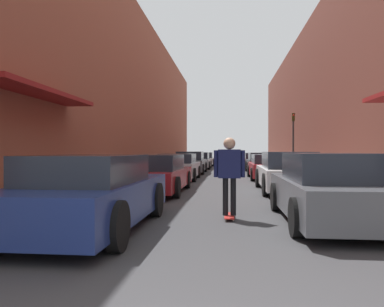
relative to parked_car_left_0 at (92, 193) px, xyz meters
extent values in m
plane|color=#38383A|center=(2.24, 13.15, -0.65)|extent=(100.41, 100.41, 0.00)
cube|color=gray|center=(-1.93, 17.72, -0.59)|extent=(1.80, 45.64, 0.12)
cube|color=gray|center=(6.40, 17.72, -0.59)|extent=(1.80, 45.64, 0.12)
cube|color=brown|center=(-4.83, 17.72, 4.34)|extent=(4.00, 45.64, 9.99)
cube|color=maroon|center=(-2.43, 2.89, 2.25)|extent=(1.00, 4.80, 0.12)
cube|color=brown|center=(9.30, 17.72, 4.09)|extent=(4.00, 45.64, 9.49)
cube|color=navy|center=(0.00, 0.05, -0.12)|extent=(1.83, 4.58, 0.66)
cube|color=#232833|center=(0.00, -0.17, 0.44)|extent=(1.59, 2.39, 0.47)
cylinder|color=black|center=(-0.87, 1.47, -0.29)|extent=(0.18, 0.72, 0.72)
cylinder|color=black|center=(0.87, 1.47, -0.29)|extent=(0.18, 0.72, 0.72)
cylinder|color=black|center=(0.87, -1.36, -0.29)|extent=(0.18, 0.72, 0.72)
cube|color=maroon|center=(-0.05, 6.02, -0.18)|extent=(1.98, 4.82, 0.60)
cube|color=#232833|center=(-0.05, 5.78, 0.37)|extent=(1.71, 2.52, 0.50)
cylinder|color=black|center=(-0.98, 7.51, -0.33)|extent=(0.18, 0.65, 0.65)
cylinder|color=black|center=(0.88, 7.51, -0.33)|extent=(0.18, 0.65, 0.65)
cylinder|color=black|center=(-0.98, 4.54, -0.33)|extent=(0.18, 0.65, 0.65)
cylinder|color=black|center=(0.88, 4.54, -0.33)|extent=(0.18, 0.65, 0.65)
cube|color=#B7B7BC|center=(-0.03, 11.63, -0.16)|extent=(1.84, 4.07, 0.65)
cube|color=#232833|center=(-0.03, 11.43, 0.39)|extent=(1.60, 2.13, 0.44)
cylinder|color=black|center=(-0.90, 12.88, -0.34)|extent=(0.18, 0.62, 0.62)
cylinder|color=black|center=(0.85, 12.88, -0.34)|extent=(0.18, 0.62, 0.62)
cylinder|color=black|center=(-0.90, 10.37, -0.34)|extent=(0.18, 0.62, 0.62)
cylinder|color=black|center=(0.85, 10.37, -0.34)|extent=(0.18, 0.62, 0.62)
cube|color=#515459|center=(0.05, 16.88, -0.15)|extent=(1.75, 4.71, 0.67)
cube|color=#232833|center=(0.05, 16.64, 0.44)|extent=(1.53, 2.45, 0.51)
cylinder|color=black|center=(-0.79, 18.34, -0.34)|extent=(0.18, 0.62, 0.62)
cylinder|color=black|center=(0.89, 18.34, -0.34)|extent=(0.18, 0.62, 0.62)
cylinder|color=black|center=(-0.79, 15.42, -0.34)|extent=(0.18, 0.62, 0.62)
cylinder|color=black|center=(0.89, 15.42, -0.34)|extent=(0.18, 0.62, 0.62)
cube|color=#B7B7BC|center=(0.06, 22.64, -0.19)|extent=(1.85, 4.17, 0.58)
cube|color=#232833|center=(0.06, 22.43, 0.36)|extent=(1.62, 2.17, 0.53)
cylinder|color=black|center=(-0.84, 23.93, -0.35)|extent=(0.18, 0.61, 0.61)
cylinder|color=black|center=(0.95, 23.93, -0.35)|extent=(0.18, 0.61, 0.61)
cylinder|color=black|center=(-0.84, 21.35, -0.35)|extent=(0.18, 0.61, 0.61)
cylinder|color=black|center=(0.95, 21.35, -0.35)|extent=(0.18, 0.61, 0.61)
cube|color=silver|center=(0.05, 28.56, -0.19)|extent=(1.99, 4.63, 0.55)
cube|color=#232833|center=(0.05, 28.33, 0.34)|extent=(1.73, 2.42, 0.51)
cylinder|color=black|center=(-0.90, 29.99, -0.31)|extent=(0.18, 0.69, 0.69)
cylinder|color=black|center=(1.00, 29.99, -0.31)|extent=(0.18, 0.69, 0.69)
cylinder|color=black|center=(-0.90, 27.13, -0.31)|extent=(0.18, 0.69, 0.69)
cylinder|color=black|center=(1.00, 27.13, -0.31)|extent=(0.18, 0.69, 0.69)
cube|color=#515459|center=(4.36, 1.13, -0.14)|extent=(1.77, 4.37, 0.66)
cube|color=#232833|center=(4.36, 0.91, 0.45)|extent=(1.55, 2.27, 0.52)
cylinder|color=black|center=(3.50, 2.49, -0.33)|extent=(0.18, 0.65, 0.65)
cylinder|color=black|center=(5.23, 2.49, -0.33)|extent=(0.18, 0.65, 0.65)
cylinder|color=black|center=(3.50, -0.22, -0.33)|extent=(0.18, 0.65, 0.65)
cube|color=silver|center=(4.40, 6.70, -0.14)|extent=(1.81, 4.72, 0.63)
cube|color=#232833|center=(4.40, 6.46, 0.44)|extent=(1.57, 2.46, 0.54)
cylinder|color=black|center=(3.54, 8.16, -0.29)|extent=(0.18, 0.71, 0.71)
cylinder|color=black|center=(5.26, 8.16, -0.29)|extent=(0.18, 0.71, 0.71)
cylinder|color=black|center=(3.54, 5.24, -0.29)|extent=(0.18, 0.71, 0.71)
cylinder|color=black|center=(5.26, 5.24, -0.29)|extent=(0.18, 0.71, 0.71)
cube|color=maroon|center=(4.40, 12.42, -0.17)|extent=(1.83, 4.66, 0.62)
cube|color=#232833|center=(4.40, 12.19, 0.35)|extent=(1.61, 2.42, 0.44)
cylinder|color=black|center=(3.51, 13.87, -0.34)|extent=(0.18, 0.62, 0.62)
cylinder|color=black|center=(5.29, 13.87, -0.34)|extent=(0.18, 0.62, 0.62)
cylinder|color=black|center=(3.51, 10.98, -0.34)|extent=(0.18, 0.62, 0.62)
cylinder|color=black|center=(5.29, 10.98, -0.34)|extent=(0.18, 0.62, 0.62)
cube|color=#232326|center=(4.52, 17.81, -0.14)|extent=(1.88, 4.36, 0.63)
cube|color=#232833|center=(4.52, 17.59, 0.40)|extent=(1.63, 2.28, 0.46)
cylinder|color=black|center=(3.63, 19.15, -0.29)|extent=(0.18, 0.72, 0.72)
cylinder|color=black|center=(5.42, 19.15, -0.29)|extent=(0.18, 0.72, 0.72)
cylinder|color=black|center=(3.63, 16.46, -0.29)|extent=(0.18, 0.72, 0.72)
cylinder|color=black|center=(5.42, 16.46, -0.29)|extent=(0.18, 0.72, 0.72)
cube|color=maroon|center=(4.45, 23.24, -0.16)|extent=(1.78, 4.22, 0.58)
cube|color=#232833|center=(4.45, 23.03, 0.35)|extent=(1.55, 2.20, 0.45)
cylinder|color=black|center=(3.60, 24.55, -0.29)|extent=(0.18, 0.72, 0.72)
cylinder|color=black|center=(5.30, 24.55, -0.29)|extent=(0.18, 0.72, 0.72)
cylinder|color=black|center=(3.60, 21.94, -0.29)|extent=(0.18, 0.72, 0.72)
cylinder|color=black|center=(5.30, 21.94, -0.29)|extent=(0.18, 0.72, 0.72)
cube|color=#B2231E|center=(2.42, 1.34, -0.59)|extent=(0.20, 0.78, 0.02)
cylinder|color=beige|center=(2.34, 1.59, -0.62)|extent=(0.03, 0.06, 0.06)
cylinder|color=beige|center=(2.50, 1.59, -0.62)|extent=(0.03, 0.06, 0.06)
cylinder|color=beige|center=(2.34, 1.09, -0.62)|extent=(0.03, 0.06, 0.06)
cylinder|color=beige|center=(2.50, 1.09, -0.62)|extent=(0.03, 0.06, 0.06)
cylinder|color=black|center=(2.34, 1.34, -0.19)|extent=(0.11, 0.11, 0.77)
cylinder|color=black|center=(2.50, 1.34, -0.19)|extent=(0.11, 0.11, 0.77)
cube|color=#191E4C|center=(2.42, 1.34, 0.49)|extent=(0.46, 0.21, 0.59)
sphere|color=tan|center=(2.42, 1.34, 0.90)|extent=(0.25, 0.25, 0.25)
cylinder|color=#191E4C|center=(2.15, 1.34, 0.49)|extent=(0.09, 0.09, 0.56)
cylinder|color=#191E4C|center=(2.70, 1.34, 0.49)|extent=(0.09, 0.09, 0.56)
cylinder|color=#2D2D2D|center=(6.12, 15.61, 1.19)|extent=(0.10, 0.10, 3.45)
cube|color=#332D0F|center=(6.12, 15.61, 2.69)|extent=(0.16, 0.16, 0.45)
sphere|color=red|center=(6.12, 15.52, 2.80)|extent=(0.11, 0.11, 0.11)
camera|label=1|loc=(2.40, -6.40, 0.76)|focal=35.00mm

